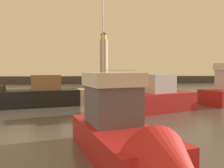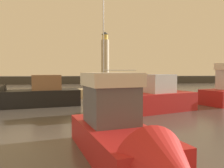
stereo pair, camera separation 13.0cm
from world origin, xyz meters
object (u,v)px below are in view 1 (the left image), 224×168
object	(u,v)px
lighthouse	(104,55)
motorboat_5	(130,138)
motorboat_0	(141,101)
mooring_buoy	(163,97)
motorboat_3	(26,96)
sailboat_moored	(109,92)

from	to	relation	value
lighthouse	motorboat_5	world-z (taller)	lighthouse
lighthouse	motorboat_0	bearing A→B (deg)	-90.62
mooring_buoy	motorboat_3	bearing A→B (deg)	-171.84
motorboat_0	motorboat_5	bearing A→B (deg)	-106.14
motorboat_3	sailboat_moored	world-z (taller)	sailboat_moored
motorboat_5	mooring_buoy	size ratio (longest dim) A/B	8.44
lighthouse	motorboat_5	size ratio (longest dim) A/B	1.50
motorboat_3	sailboat_moored	distance (m)	10.49
motorboat_0	sailboat_moored	world-z (taller)	sailboat_moored
motorboat_3	mooring_buoy	world-z (taller)	motorboat_3
lighthouse	motorboat_0	size ratio (longest dim) A/B	1.27
sailboat_moored	mooring_buoy	bearing A→B (deg)	-45.28
lighthouse	mooring_buoy	distance (m)	36.85
motorboat_0	sailboat_moored	xyz separation A→B (m)	(-1.33, 10.92, -0.32)
motorboat_3	motorboat_5	distance (m)	14.68
lighthouse	motorboat_3	distance (m)	39.66
lighthouse	motorboat_3	world-z (taller)	lighthouse
mooring_buoy	lighthouse	bearing A→B (deg)	95.05
motorboat_0	mooring_buoy	size ratio (longest dim) A/B	9.95
motorboat_3	motorboat_5	bearing A→B (deg)	-63.16
motorboat_3	mooring_buoy	size ratio (longest dim) A/B	9.83
lighthouse	mooring_buoy	world-z (taller)	lighthouse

